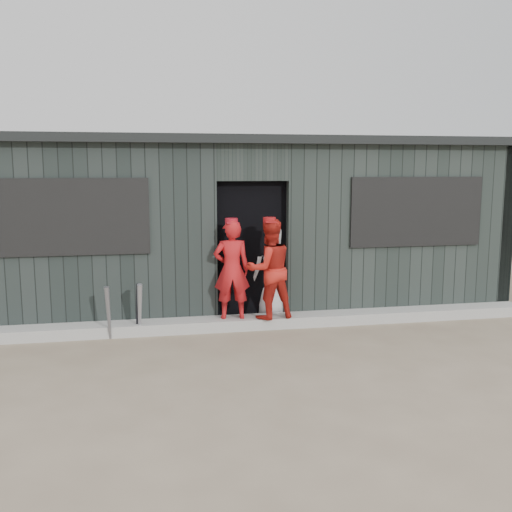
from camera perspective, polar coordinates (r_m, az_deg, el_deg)
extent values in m
plane|color=#756450|center=(6.23, 3.17, -11.66)|extent=(80.00, 80.00, 0.00)
cube|color=#9B9B96|center=(7.90, -0.03, -6.62)|extent=(8.00, 0.36, 0.15)
cone|color=#9797A0|center=(7.53, -11.56, -5.30)|extent=(0.10, 0.29, 0.73)
cone|color=slate|center=(7.49, -14.54, -5.55)|extent=(0.09, 0.20, 0.71)
cone|color=black|center=(7.61, -11.71, -5.24)|extent=(0.13, 0.21, 0.71)
imported|color=red|center=(7.68, -2.45, -1.37)|extent=(0.51, 0.36, 1.34)
imported|color=red|center=(7.69, 1.34, -1.31)|extent=(0.75, 0.64, 1.35)
imported|color=silver|center=(8.25, 1.58, -1.44)|extent=(0.82, 0.72, 1.42)
cube|color=black|center=(9.32, -1.96, 2.79)|extent=(7.60, 2.70, 2.20)
cube|color=#242B29|center=(7.86, -16.77, 1.66)|extent=(3.50, 0.20, 2.50)
cube|color=#29312E|center=(8.64, 14.45, 2.37)|extent=(3.50, 0.20, 2.50)
cube|color=#272F2C|center=(7.89, -0.41, 9.34)|extent=(1.00, 0.20, 0.50)
cube|color=#242B29|center=(10.64, 19.31, 3.32)|extent=(0.20, 3.00, 2.50)
cube|color=#2B3331|center=(10.70, -3.12, 3.83)|extent=(8.00, 0.20, 2.50)
cube|color=black|center=(9.28, -2.01, 11.17)|extent=(8.30, 3.30, 0.12)
cube|color=black|center=(7.73, -18.06, 3.72)|extent=(2.00, 0.04, 1.00)
cube|color=black|center=(8.57, 15.78, 4.28)|extent=(2.00, 0.04, 1.00)
cube|color=black|center=(8.40, -3.16, 3.15)|extent=(0.21, 0.21, 0.92)
cube|color=black|center=(8.37, -0.22, 2.79)|extent=(0.19, 0.15, 0.76)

